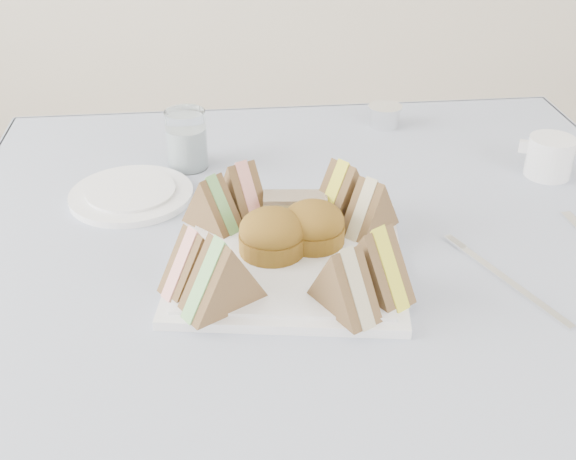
{
  "coord_description": "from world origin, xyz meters",
  "views": [
    {
      "loc": [
        -0.14,
        -0.79,
        1.26
      ],
      "look_at": [
        -0.06,
        -0.03,
        0.8
      ],
      "focal_mm": 45.0,
      "sensor_mm": 36.0,
      "label": 1
    }
  ],
  "objects": [
    {
      "name": "side_plate",
      "position": [
        -0.27,
        0.17,
        0.75
      ],
      "size": [
        0.19,
        0.19,
        0.01
      ],
      "primitive_type": "cylinder",
      "rotation": [
        0.0,
        0.0,
        0.06
      ],
      "color": "white",
      "rests_on": "tablecloth"
    },
    {
      "name": "tea_strainer",
      "position": [
        0.16,
        0.4,
        0.76
      ],
      "size": [
        0.08,
        0.08,
        0.03
      ],
      "primitive_type": "cylinder",
      "rotation": [
        0.0,
        0.0,
        -0.36
      ],
      "color": "white",
      "rests_on": "tablecloth"
    },
    {
      "name": "tablecloth",
      "position": [
        0.0,
        0.0,
        0.74
      ],
      "size": [
        1.02,
        1.02,
        0.01
      ],
      "primitive_type": "cube",
      "color": "#AFB4C4",
      "rests_on": "table"
    },
    {
      "name": "water_glass",
      "position": [
        -0.19,
        0.27,
        0.79
      ],
      "size": [
        0.08,
        0.08,
        0.09
      ],
      "primitive_type": "cylinder",
      "rotation": [
        0.0,
        0.0,
        0.27
      ],
      "color": "white",
      "rests_on": "tablecloth"
    },
    {
      "name": "scone_left",
      "position": [
        -0.08,
        -0.02,
        0.79
      ],
      "size": [
        0.1,
        0.1,
        0.06
      ],
      "primitive_type": "cylinder",
      "rotation": [
        0.0,
        0.0,
        -0.15
      ],
      "color": "brown",
      "rests_on": "serving_plate"
    },
    {
      "name": "sandwich_fl_a",
      "position": [
        -0.17,
        -0.08,
        0.8
      ],
      "size": [
        0.1,
        0.08,
        0.08
      ],
      "primitive_type": null,
      "rotation": [
        0.0,
        0.0,
        0.59
      ],
      "color": "brown",
      "rests_on": "serving_plate"
    },
    {
      "name": "sandwich_br_b",
      "position": [
        0.03,
        0.07,
        0.8
      ],
      "size": [
        0.1,
        0.09,
        0.08
      ],
      "primitive_type": null,
      "rotation": [
        0.0,
        0.0,
        -2.47
      ],
      "color": "brown",
      "rests_on": "serving_plate"
    },
    {
      "name": "pastry_slice",
      "position": [
        -0.04,
        0.06,
        0.78
      ],
      "size": [
        0.09,
        0.04,
        0.04
      ],
      "primitive_type": "cube",
      "rotation": [
        0.0,
        0.0,
        -0.09
      ],
      "color": "tan",
      "rests_on": "serving_plate"
    },
    {
      "name": "sandwich_fr_b",
      "position": [
        -0.0,
        -0.14,
        0.8
      ],
      "size": [
        0.08,
        0.1,
        0.08
      ],
      "primitive_type": null,
      "rotation": [
        0.0,
        0.0,
        -1.07
      ],
      "color": "brown",
      "rests_on": "serving_plate"
    },
    {
      "name": "creamer_jug",
      "position": [
        0.38,
        0.18,
        0.78
      ],
      "size": [
        0.09,
        0.09,
        0.06
      ],
      "primitive_type": "cylinder",
      "rotation": [
        0.0,
        0.0,
        -0.4
      ],
      "color": "white",
      "rests_on": "tablecloth"
    },
    {
      "name": "sandwich_fl_b",
      "position": [
        -0.14,
        -0.12,
        0.8
      ],
      "size": [
        0.11,
        0.09,
        0.09
      ],
      "primitive_type": null,
      "rotation": [
        0.0,
        0.0,
        0.56
      ],
      "color": "brown",
      "rests_on": "serving_plate"
    },
    {
      "name": "sandwich_fr_a",
      "position": [
        0.04,
        -0.11,
        0.8
      ],
      "size": [
        0.09,
        0.11,
        0.09
      ],
      "primitive_type": null,
      "rotation": [
        0.0,
        0.0,
        -1.01
      ],
      "color": "brown",
      "rests_on": "serving_plate"
    },
    {
      "name": "sandwich_br_a",
      "position": [
        0.06,
        0.02,
        0.8
      ],
      "size": [
        0.09,
        0.09,
        0.08
      ],
      "primitive_type": null,
      "rotation": [
        0.0,
        0.0,
        -2.39
      ],
      "color": "brown",
      "rests_on": "serving_plate"
    },
    {
      "name": "scone_right",
      "position": [
        -0.02,
        -0.0,
        0.79
      ],
      "size": [
        0.08,
        0.08,
        0.05
      ],
      "primitive_type": "cylinder",
      "rotation": [
        0.0,
        0.0,
        0.03
      ],
      "color": "brown",
      "rests_on": "serving_plate"
    },
    {
      "name": "serving_plate",
      "position": [
        -0.06,
        -0.03,
        0.75
      ],
      "size": [
        0.33,
        0.33,
        0.01
      ],
      "primitive_type": "cube",
      "rotation": [
        0.0,
        0.0,
        -0.16
      ],
      "color": "white",
      "rests_on": "tablecloth"
    },
    {
      "name": "table",
      "position": [
        0.0,
        0.0,
        0.37
      ],
      "size": [
        0.9,
        0.9,
        0.74
      ],
      "primitive_type": "cube",
      "color": "brown",
      "rests_on": "floor"
    },
    {
      "name": "fork",
      "position": [
        0.21,
        -0.11,
        0.75
      ],
      "size": [
        0.08,
        0.18,
        0.0
      ],
      "primitive_type": "cube",
      "rotation": [
        0.0,
        0.0,
        0.38
      ],
      "color": "white",
      "rests_on": "tablecloth"
    },
    {
      "name": "sandwich_bl_b",
      "position": [
        -0.11,
        0.09,
        0.8
      ],
      "size": [
        0.08,
        0.1,
        0.08
      ],
      "primitive_type": null,
      "rotation": [
        0.0,
        0.0,
        2.04
      ],
      "color": "brown",
      "rests_on": "serving_plate"
    },
    {
      "name": "sandwich_bl_a",
      "position": [
        -0.15,
        0.06,
        0.8
      ],
      "size": [
        0.09,
        0.09,
        0.08
      ],
      "primitive_type": null,
      "rotation": [
        0.0,
        0.0,
        2.32
      ],
      "color": "brown",
      "rests_on": "serving_plate"
    }
  ]
}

